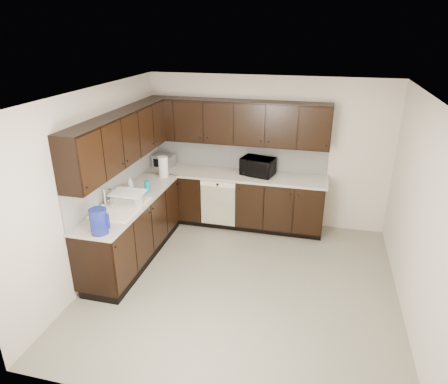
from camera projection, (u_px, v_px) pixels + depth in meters
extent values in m
plane|color=gray|center=(242.00, 284.00, 5.35)|extent=(4.00, 4.00, 0.00)
plane|color=white|center=(246.00, 95.00, 4.39)|extent=(4.00, 4.00, 0.00)
cube|color=beige|center=(267.00, 152.00, 6.66)|extent=(4.00, 0.02, 2.50)
cube|color=beige|center=(97.00, 184.00, 5.32)|extent=(0.02, 4.00, 2.50)
cube|color=beige|center=(420.00, 216.00, 4.43)|extent=(0.02, 4.00, 2.50)
cube|color=beige|center=(192.00, 299.00, 3.08)|extent=(4.00, 0.02, 2.50)
cube|color=black|center=(234.00, 200.00, 6.81)|extent=(3.00, 0.60, 0.90)
cube|color=black|center=(132.00, 230.00, 5.83)|extent=(0.60, 2.20, 0.90)
cube|color=black|center=(234.00, 220.00, 7.00)|extent=(3.00, 0.54, 0.10)
cube|color=black|center=(137.00, 254.00, 5.98)|extent=(0.54, 2.20, 0.10)
cube|color=#BBB2A3|center=(234.00, 174.00, 6.63)|extent=(3.03, 0.63, 0.04)
cube|color=#BBB2A3|center=(130.00, 200.00, 5.65)|extent=(0.63, 2.23, 0.04)
cube|color=silver|center=(238.00, 155.00, 6.79)|extent=(3.00, 0.02, 0.48)
cube|color=silver|center=(119.00, 174.00, 5.88)|extent=(0.02, 2.80, 0.48)
cube|color=black|center=(236.00, 122.00, 6.43)|extent=(3.00, 0.33, 0.70)
cube|color=black|center=(119.00, 139.00, 5.47)|extent=(0.33, 2.47, 0.70)
cube|color=beige|center=(218.00, 203.00, 6.58)|extent=(0.58, 0.02, 0.78)
cube|color=beige|center=(218.00, 184.00, 6.44)|extent=(0.58, 0.03, 0.08)
cylinder|color=black|center=(217.00, 185.00, 6.43)|extent=(0.04, 0.02, 0.04)
cube|color=beige|center=(121.00, 208.00, 5.36)|extent=(0.54, 0.82, 0.03)
cube|color=beige|center=(114.00, 220.00, 5.22)|extent=(0.42, 0.34, 0.16)
cube|color=beige|center=(128.00, 207.00, 5.58)|extent=(0.42, 0.34, 0.16)
cylinder|color=silver|center=(105.00, 198.00, 5.37)|extent=(0.03, 0.03, 0.26)
cylinder|color=silver|center=(107.00, 190.00, 5.31)|extent=(0.14, 0.02, 0.02)
cylinder|color=#B2B2B7|center=(114.00, 218.00, 5.21)|extent=(0.20, 0.20, 0.10)
imported|color=black|center=(258.00, 166.00, 6.51)|extent=(0.59, 0.47, 0.29)
imported|color=gray|center=(139.00, 199.00, 5.43)|extent=(0.09, 0.09, 0.18)
imported|color=gray|center=(130.00, 184.00, 5.86)|extent=(0.10, 0.10, 0.23)
cube|color=#AEADB0|center=(164.00, 161.00, 6.90)|extent=(0.37, 0.30, 0.21)
cube|color=silver|center=(128.00, 198.00, 5.46)|extent=(0.50, 0.43, 0.17)
cylinder|color=navy|center=(99.00, 221.00, 4.66)|extent=(0.27, 0.27, 0.31)
cylinder|color=#0C798C|center=(147.00, 186.00, 5.84)|extent=(0.08, 0.08, 0.18)
cylinder|color=silver|center=(163.00, 167.00, 6.42)|extent=(0.19, 0.19, 0.34)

